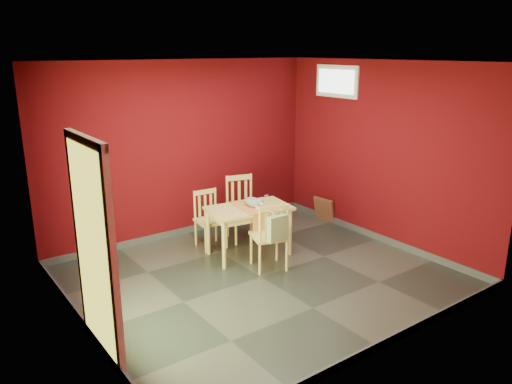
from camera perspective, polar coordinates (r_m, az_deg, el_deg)
ground at (r=6.55m, az=0.57°, el=-9.68°), size 4.50×4.50×0.00m
room_shell at (r=6.53m, az=0.57°, el=-9.29°), size 4.50×4.50×4.50m
doorway at (r=4.84m, az=-18.15°, el=-5.66°), size 0.06×1.01×2.13m
window at (r=8.14m, az=9.20°, el=12.38°), size 0.05×0.90×0.50m
outlet_plate at (r=8.83m, az=1.18°, el=-0.69°), size 0.08×0.02×0.12m
dining_table at (r=7.00m, az=-0.80°, el=-2.43°), size 1.23×0.83×0.71m
table_runner at (r=6.91m, az=-0.26°, el=-2.39°), size 0.42×0.72×0.34m
chair_far_left at (r=7.41m, az=-5.35°, el=-3.02°), size 0.43×0.43×0.85m
chair_far_right at (r=7.67m, az=-1.54°, el=-1.75°), size 0.56×0.56×0.98m
chair_near at (r=6.61m, az=1.61°, el=-4.94°), size 0.55×0.55×0.94m
tote_bag at (r=6.36m, az=2.49°, el=-4.15°), size 0.28×0.17×0.40m
cat at (r=6.97m, az=-0.33°, el=-0.96°), size 0.29×0.41×0.18m
picture_frame at (r=8.60m, az=7.80°, el=-1.99°), size 0.17×0.41×0.40m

